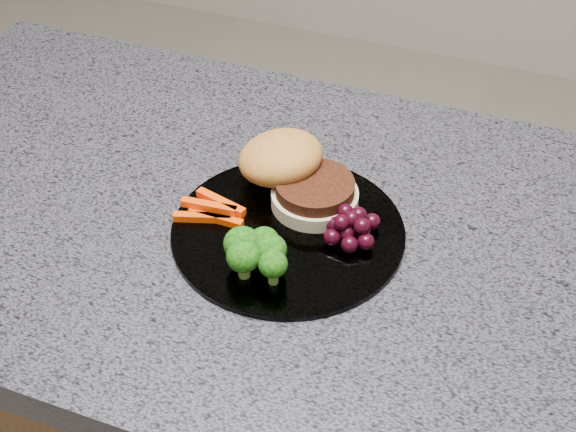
{
  "coord_description": "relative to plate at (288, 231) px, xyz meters",
  "views": [
    {
      "loc": [
        0.2,
        -0.62,
        1.51
      ],
      "look_at": [
        -0.03,
        -0.01,
        0.93
      ],
      "focal_mm": 50.0,
      "sensor_mm": 36.0,
      "label": 1
    }
  ],
  "objects": [
    {
      "name": "countertop",
      "position": [
        0.03,
        0.01,
        -0.02
      ],
      "size": [
        1.2,
        0.6,
        0.04
      ],
      "primitive_type": "cube",
      "color": "#4E4D58",
      "rests_on": "island_cabinet"
    },
    {
      "name": "plate",
      "position": [
        0.0,
        0.0,
        0.0
      ],
      "size": [
        0.26,
        0.26,
        0.01
      ],
      "primitive_type": "cylinder",
      "color": "white",
      "rests_on": "countertop"
    },
    {
      "name": "burger",
      "position": [
        -0.02,
        0.07,
        0.03
      ],
      "size": [
        0.18,
        0.15,
        0.05
      ],
      "rotation": [
        0.0,
        0.0,
        -0.29
      ],
      "color": "#C8B78C",
      "rests_on": "plate"
    },
    {
      "name": "carrot_sticks",
      "position": [
        -0.09,
        -0.01,
        0.01
      ],
      "size": [
        0.08,
        0.05,
        0.02
      ],
      "rotation": [
        0.0,
        0.0,
        -0.17
      ],
      "color": "#F04104",
      "rests_on": "plate"
    },
    {
      "name": "broccoli",
      "position": [
        -0.01,
        -0.07,
        0.03
      ],
      "size": [
        0.07,
        0.06,
        0.05
      ],
      "rotation": [
        0.0,
        0.0,
        -0.05
      ],
      "color": "#609536",
      "rests_on": "plate"
    },
    {
      "name": "grape_bunch",
      "position": [
        0.07,
        0.01,
        0.02
      ],
      "size": [
        0.06,
        0.06,
        0.03
      ],
      "rotation": [
        0.0,
        0.0,
        0.39
      ],
      "color": "black",
      "rests_on": "plate"
    }
  ]
}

